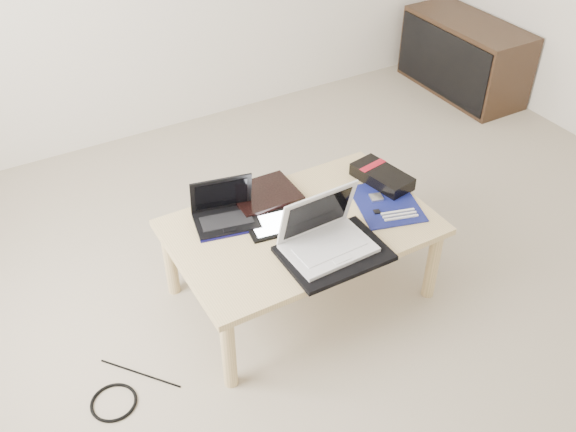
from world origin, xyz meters
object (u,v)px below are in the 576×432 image
white_laptop (325,236)px  gpu_box (382,177)px  coffee_table (301,233)px  media_cabinet (463,57)px  netbook (225,212)px

white_laptop → gpu_box: 0.55m
coffee_table → gpu_box: gpu_box is taller
media_cabinet → white_laptop: bearing=-145.7°
netbook → gpu_box: size_ratio=0.98×
media_cabinet → white_laptop: size_ratio=2.59×
white_laptop → coffee_table: bearing=89.6°
media_cabinet → gpu_box: size_ratio=2.95×
coffee_table → netbook: 0.34m
media_cabinet → gpu_box: bearing=-144.2°
coffee_table → netbook: (-0.27, 0.19, 0.09)m
coffee_table → white_laptop: bearing=-90.4°
white_laptop → media_cabinet: bearing=34.3°
coffee_table → white_laptop: (-0.00, -0.18, 0.12)m
gpu_box → coffee_table: bearing=-169.8°
netbook → coffee_table: bearing=-35.5°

